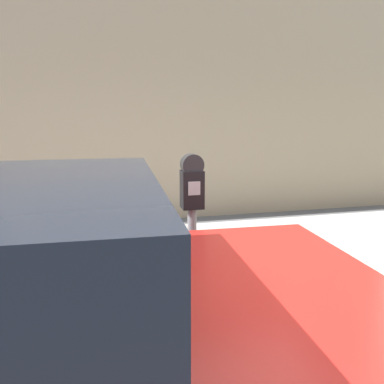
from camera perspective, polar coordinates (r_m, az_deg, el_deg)
sidewalk at (r=4.51m, az=-5.76°, el=-11.25°), size 24.00×2.80×0.14m
building_facade at (r=6.71m, az=-9.40°, el=23.57°), size 24.00×0.30×6.45m
parking_meter at (r=3.04m, az=0.00°, el=-2.40°), size 0.17×0.16×1.38m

